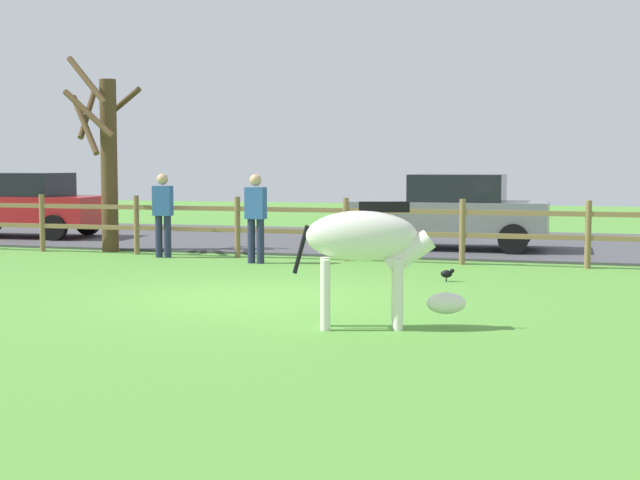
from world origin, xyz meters
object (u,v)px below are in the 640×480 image
parked_car_red (22,204)px  visitor_right_of_tree (256,214)px  bare_tree (106,155)px  visitor_left_of_tree (163,211)px  zebra (369,245)px  crow_on_grass (447,273)px  parked_car_grey (452,211)px

parked_car_red → visitor_right_of_tree: (7.45, -3.56, 0.06)m
bare_tree → parked_car_red: 4.52m
visitor_left_of_tree → visitor_right_of_tree: same height
bare_tree → zebra: bare_tree is taller
zebra → crow_on_grass: zebra is taller
crow_on_grass → visitor_left_of_tree: size_ratio=0.13×
parked_car_red → visitor_left_of_tree: bearing=-30.1°
visitor_right_of_tree → visitor_left_of_tree: bearing=167.3°
visitor_left_of_tree → crow_on_grass: bearing=-19.6°
parked_car_red → visitor_left_of_tree: 6.16m
crow_on_grass → visitor_left_of_tree: 6.33m
parked_car_grey → visitor_left_of_tree: visitor_left_of_tree is taller
crow_on_grass → parked_car_grey: size_ratio=0.05×
bare_tree → parked_car_red: size_ratio=0.98×
bare_tree → crow_on_grass: (7.57, -2.85, -1.88)m
parked_car_grey → parked_car_red: bearing=179.3°
bare_tree → zebra: size_ratio=2.14×
parked_car_red → visitor_left_of_tree: size_ratio=2.51×
bare_tree → zebra: bearing=-44.2°
crow_on_grass → parked_car_grey: (-0.72, 5.06, 0.72)m
visitor_left_of_tree → parked_car_grey: bearing=29.6°
parked_car_red → visitor_right_of_tree: visitor_right_of_tree is taller
visitor_right_of_tree → bare_tree: bearing=162.1°
zebra → parked_car_red: size_ratio=0.46×
crow_on_grass → bare_tree: bearing=159.4°
parked_car_grey → zebra: bearing=-86.7°
parked_car_red → visitor_right_of_tree: size_ratio=2.51×
zebra → crow_on_grass: (0.18, 4.34, -0.80)m
bare_tree → visitor_right_of_tree: bearing=-17.9°
zebra → bare_tree: bearing=135.8°
visitor_left_of_tree → visitor_right_of_tree: bearing=-12.7°
crow_on_grass → visitor_left_of_tree: (-5.92, 2.11, 0.78)m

